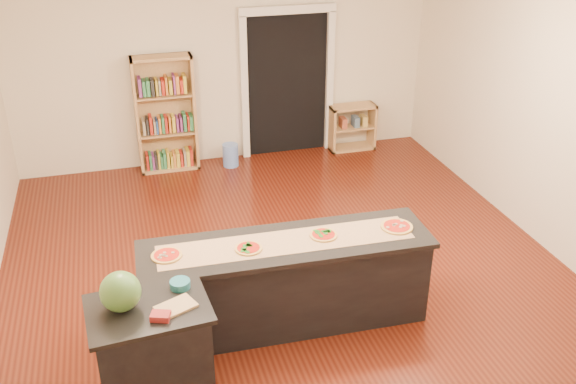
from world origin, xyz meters
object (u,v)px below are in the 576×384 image
object	(u,v)px
kitchen_island	(286,282)
bookshelf	(166,115)
low_shelf	(352,127)
side_counter	(153,353)
waste_bin	(230,155)
watermelon	(120,292)

from	to	relation	value
kitchen_island	bookshelf	xyz separation A→B (m)	(-0.69, 3.85, 0.38)
bookshelf	low_shelf	size ratio (longest dim) A/B	2.35
kitchen_island	side_counter	world-z (taller)	side_counter
waste_bin	kitchen_island	bearing A→B (deg)	-92.75
waste_bin	low_shelf	bearing A→B (deg)	3.98
waste_bin	watermelon	bearing A→B (deg)	-110.74
kitchen_island	bookshelf	size ratio (longest dim) A/B	1.62
watermelon	side_counter	bearing A→B (deg)	-10.50
low_shelf	watermelon	size ratio (longest dim) A/B	2.26
kitchen_island	low_shelf	xyz separation A→B (m)	(2.11, 3.84, -0.09)
bookshelf	low_shelf	bearing A→B (deg)	-0.07
kitchen_island	waste_bin	size ratio (longest dim) A/B	8.03
low_shelf	waste_bin	distance (m)	1.95
side_counter	watermelon	xyz separation A→B (m)	(-0.18, 0.03, 0.61)
bookshelf	watermelon	size ratio (longest dim) A/B	5.33
bookshelf	side_counter	bearing A→B (deg)	-97.54
low_shelf	watermelon	xyz separation A→B (m)	(-3.58, -4.49, 0.72)
bookshelf	waste_bin	xyz separation A→B (m)	(0.87, -0.14, -0.66)
side_counter	waste_bin	distance (m)	4.64
side_counter	low_shelf	distance (m)	5.66
watermelon	kitchen_island	bearing A→B (deg)	23.75
low_shelf	waste_bin	world-z (taller)	low_shelf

